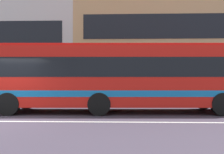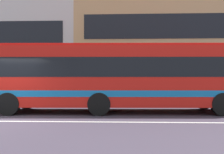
{
  "view_description": "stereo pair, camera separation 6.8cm",
  "coord_description": "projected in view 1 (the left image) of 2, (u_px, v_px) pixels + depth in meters",
  "views": [
    {
      "loc": [
        4.68,
        -8.8,
        1.6
      ],
      "look_at": [
        4.32,
        2.32,
        1.69
      ],
      "focal_mm": 38.15,
      "sensor_mm": 36.0,
      "label": 1
    },
    {
      "loc": [
        4.75,
        -8.8,
        1.6
      ],
      "look_at": [
        4.32,
        2.32,
        1.69
      ],
      "focal_mm": 38.15,
      "sensor_mm": 36.0,
      "label": 2
    }
  ],
  "objects": [
    {
      "name": "transit_bus",
      "position": [
        115.0,
        76.0,
        11.48
      ],
      "size": [
        11.41,
        2.85,
        3.19
      ],
      "color": "red",
      "rests_on": "ground_plane"
    },
    {
      "name": "apartment_block_right",
      "position": [
        191.0,
        44.0,
        23.77
      ],
      "size": [
        21.95,
        9.19,
        10.14
      ],
      "color": "tan",
      "rests_on": "ground_plane"
    },
    {
      "name": "hedge_row_far",
      "position": [
        9.0,
        98.0,
        15.77
      ],
      "size": [
        14.92,
        1.1,
        0.71
      ],
      "primitive_type": "cube",
      "color": "#264E15",
      "rests_on": "ground_plane"
    }
  ]
}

